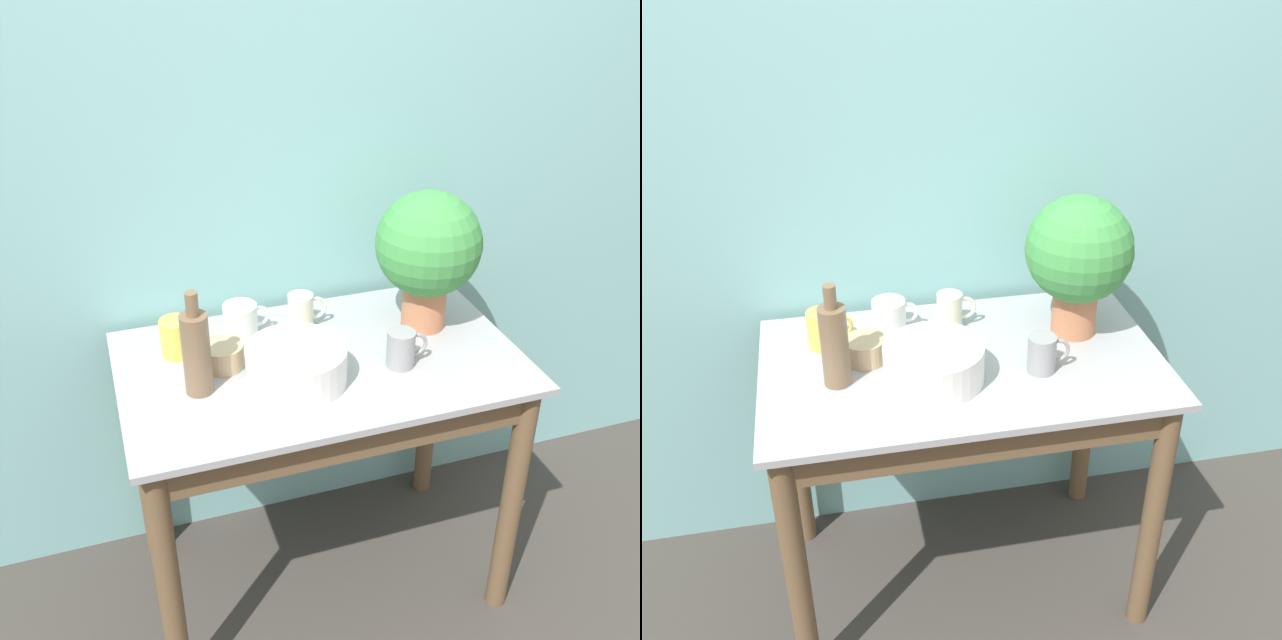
% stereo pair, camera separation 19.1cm
% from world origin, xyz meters
% --- Properties ---
extents(wall_back, '(6.00, 0.05, 2.40)m').
position_xyz_m(wall_back, '(0.00, 0.69, 1.20)').
color(wall_back, '#7AB2B2').
rests_on(wall_back, ground_plane).
extents(counter_table, '(1.05, 0.63, 0.81)m').
position_xyz_m(counter_table, '(0.00, 0.29, 0.63)').
color(counter_table, brown).
rests_on(counter_table, ground_plane).
extents(potted_plant, '(0.29, 0.29, 0.40)m').
position_xyz_m(potted_plant, '(0.33, 0.40, 1.05)').
color(potted_plant, '#B7704C').
rests_on(potted_plant, counter_table).
extents(bowl_wash_large, '(0.25, 0.25, 0.10)m').
position_xyz_m(bowl_wash_large, '(-0.09, 0.24, 0.86)').
color(bowl_wash_large, silver).
rests_on(bowl_wash_large, counter_table).
extents(bottle_tall, '(0.07, 0.07, 0.28)m').
position_xyz_m(bottle_tall, '(-0.33, 0.27, 0.93)').
color(bottle_tall, brown).
rests_on(bottle_tall, counter_table).
extents(mug_yellow, '(0.12, 0.08, 0.10)m').
position_xyz_m(mug_yellow, '(-0.35, 0.46, 0.86)').
color(mug_yellow, '#E5CC4C').
rests_on(mug_yellow, counter_table).
extents(mug_white, '(0.13, 0.09, 0.09)m').
position_xyz_m(mug_white, '(-0.17, 0.50, 0.86)').
color(mug_white, white).
rests_on(mug_white, counter_table).
extents(mug_cream, '(0.11, 0.07, 0.10)m').
position_xyz_m(mug_cream, '(0.01, 0.49, 0.86)').
color(mug_cream, beige).
rests_on(mug_cream, counter_table).
extents(mug_grey, '(0.11, 0.07, 0.10)m').
position_xyz_m(mug_grey, '(0.19, 0.22, 0.86)').
color(mug_grey, gray).
rests_on(mug_grey, counter_table).
extents(bowl_small_tan, '(0.11, 0.11, 0.06)m').
position_xyz_m(bowl_small_tan, '(-0.25, 0.36, 0.84)').
color(bowl_small_tan, tan).
rests_on(bowl_small_tan, counter_table).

